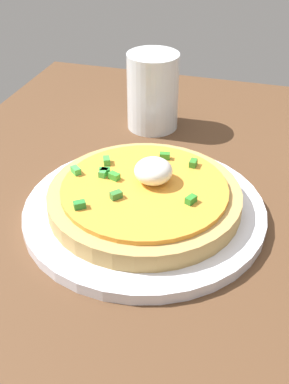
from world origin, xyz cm
name	(u,v)px	position (x,y,z in cm)	size (l,w,h in cm)	color
dining_table	(150,250)	(0.00, 0.00, 1.71)	(98.64, 69.56, 3.41)	brown
plate	(144,210)	(-4.01, -1.85, 4.10)	(28.66, 28.66, 1.37)	white
pizza	(145,196)	(-4.06, -1.84, 6.24)	(22.64, 22.64, 5.68)	tan
cup_near	(153,96)	(-26.76, -7.21, 8.58)	(7.89, 7.89, 11.73)	silver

